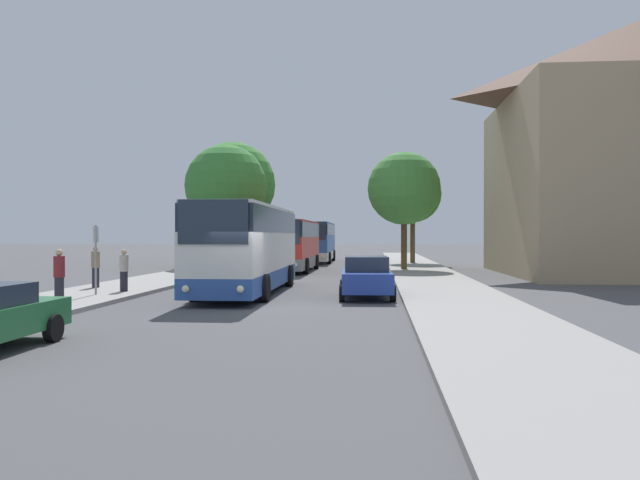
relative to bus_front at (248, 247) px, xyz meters
name	(u,v)px	position (x,y,z in m)	size (l,w,h in m)	color
ground_plane	(254,307)	(1.21, -4.86, -1.90)	(300.00, 300.00, 0.00)	#4C4C4F
sidewalk_left	(53,303)	(-5.79, -4.86, -1.82)	(4.00, 120.00, 0.15)	gray
sidewalk_right	(467,307)	(8.21, -4.86, -1.82)	(4.00, 120.00, 0.15)	gray
bus_front	(248,247)	(0.00, 0.00, 0.00)	(2.93, 11.59, 3.56)	#2D519E
bus_middle	(293,244)	(-0.18, 15.59, -0.11)	(2.81, 10.25, 3.34)	gray
bus_rear	(317,241)	(0.08, 29.73, -0.04)	(2.98, 12.03, 3.49)	silver
parked_car_right_near	(366,277)	(4.91, -1.65, -1.08)	(2.16, 4.20, 1.58)	#233D9E
bus_stop_sign	(96,252)	(-5.28, -2.67, -0.13)	(0.08, 0.45, 2.62)	gray
pedestrian_waiting_near	(96,266)	(-6.70, 0.38, -0.85)	(0.36, 0.36, 1.78)	#23232D
pedestrian_waiting_far	(59,276)	(-5.17, -5.60, -0.85)	(0.36, 0.36, 1.78)	#23232D
pedestrian_walking_back	(124,270)	(-4.75, -1.30, -0.91)	(0.36, 0.36, 1.67)	#23232D
tree_left_near	(226,186)	(-5.48, 18.78, 4.06)	(5.90, 5.90, 8.77)	#513D23
tree_left_far	(233,185)	(-5.92, 22.90, 4.48)	(6.68, 6.68, 9.58)	#47331E
tree_right_near	(404,189)	(7.14, 16.39, 3.59)	(4.84, 4.84, 7.77)	#513D23
tree_right_mid	(413,194)	(8.28, 26.01, 3.85)	(4.68, 4.68, 7.96)	#513D23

